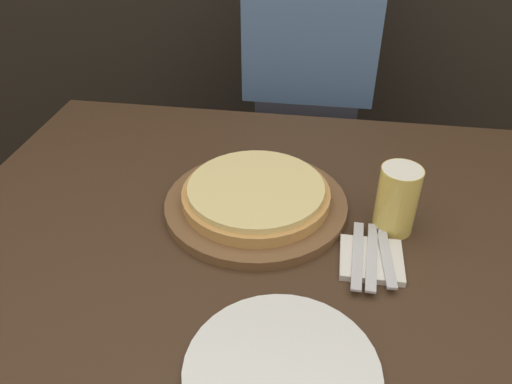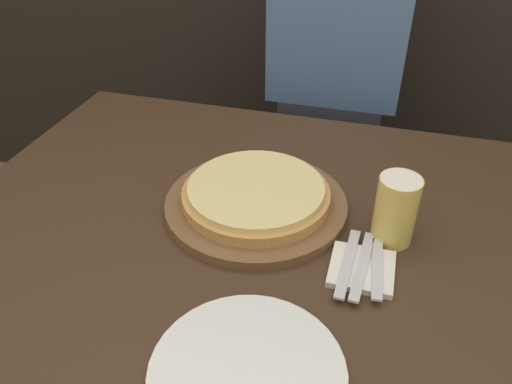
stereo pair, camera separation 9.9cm
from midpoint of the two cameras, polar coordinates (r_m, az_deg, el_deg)
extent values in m
cube|color=#3D2819|center=(1.23, 2.42, -18.19)|extent=(1.25, 1.00, 0.75)
cylinder|color=brown|center=(1.01, 2.81, -1.49)|extent=(0.37, 0.37, 0.02)
cylinder|color=tan|center=(0.99, 2.85, -0.48)|extent=(0.30, 0.30, 0.02)
cylinder|color=#EAD184|center=(0.98, 2.88, 0.37)|extent=(0.27, 0.27, 0.01)
cylinder|color=#E5C65B|center=(0.95, 18.58, -2.08)|extent=(0.08, 0.08, 0.13)
cylinder|color=white|center=(0.91, 19.26, 0.86)|extent=(0.07, 0.07, 0.02)
cylinder|color=white|center=(0.73, 3.12, -20.19)|extent=(0.28, 0.28, 0.02)
cube|color=white|center=(0.90, 15.14, -8.61)|extent=(0.11, 0.11, 0.01)
cube|color=silver|center=(0.89, 13.63, -7.97)|extent=(0.03, 0.18, 0.00)
cube|color=silver|center=(0.89, 15.22, -8.22)|extent=(0.03, 0.18, 0.00)
cube|color=silver|center=(0.90, 16.82, -8.45)|extent=(0.03, 0.15, 0.00)
cube|color=#33333D|center=(1.75, 9.38, -0.10)|extent=(0.30, 0.20, 0.73)
cube|color=#4C6B99|center=(1.49, 11.58, 18.22)|extent=(0.38, 0.20, 0.42)
camera|label=1|loc=(0.05, -87.14, 2.03)|focal=35.00mm
camera|label=2|loc=(0.05, 92.86, -2.03)|focal=35.00mm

